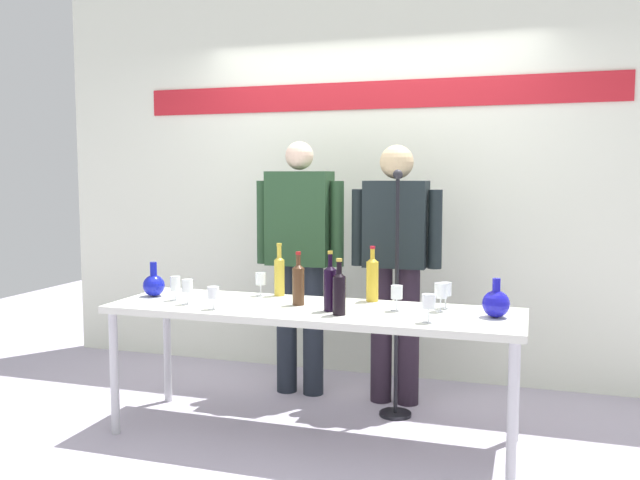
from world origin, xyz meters
TOP-DOWN VIEW (x-y plane):
  - ground_plane at (0.00, 0.00)m, footprint 10.00×10.00m
  - back_wall at (0.00, 1.36)m, footprint 5.09×0.11m
  - display_table at (0.00, 0.00)m, footprint 2.33×0.69m
  - decanter_blue_left at (-1.04, 0.04)m, footprint 0.13×0.13m
  - decanter_blue_right at (1.00, 0.04)m, footprint 0.14×0.14m
  - presenter_left at (-0.33, 0.73)m, footprint 0.62×0.22m
  - presenter_right at (0.33, 0.73)m, footprint 0.59×0.22m
  - wine_bottle_0 at (0.28, 0.29)m, footprint 0.07×0.07m
  - wine_bottle_1 at (0.13, -0.07)m, footprint 0.07×0.07m
  - wine_bottle_2 at (0.20, -0.15)m, footprint 0.07×0.07m
  - wine_bottle_3 at (-0.10, 0.04)m, footprint 0.07×0.07m
  - wine_bottle_4 at (-0.31, 0.29)m, footprint 0.06×0.06m
  - wine_glass_left_0 at (-0.42, 0.25)m, footprint 0.06×0.06m
  - wine_glass_left_1 at (-0.50, -0.22)m, footprint 0.07×0.07m
  - wine_glass_left_2 at (-0.84, -0.04)m, footprint 0.06×0.06m
  - wine_glass_left_3 at (-0.71, -0.13)m, footprint 0.06×0.06m
  - wine_glass_right_0 at (0.72, 0.20)m, footprint 0.06×0.06m
  - wine_glass_right_1 at (0.69, -0.20)m, footprint 0.07×0.07m
  - wine_glass_right_2 at (0.47, 0.05)m, footprint 0.06×0.06m
  - wine_glass_right_3 at (0.71, 0.10)m, footprint 0.07×0.07m
  - microphone_stand at (0.39, 0.49)m, footprint 0.20×0.20m

SIDE VIEW (x-z plane):
  - ground_plane at x=0.00m, z-range 0.00..0.00m
  - microphone_stand at x=0.39m, z-range -0.25..1.28m
  - display_table at x=0.00m, z-range 0.32..1.08m
  - decanter_blue_left at x=-1.04m, z-range 0.72..0.94m
  - decanter_blue_right at x=1.00m, z-range 0.73..0.94m
  - wine_glass_left_1 at x=-0.50m, z-range 0.78..0.91m
  - wine_glass_left_2 at x=-0.84m, z-range 0.78..0.93m
  - wine_glass_right_2 at x=0.47m, z-range 0.79..0.93m
  - wine_glass_left_0 at x=-0.42m, z-range 0.79..0.93m
  - wine_glass_left_3 at x=-0.71m, z-range 0.79..0.93m
  - wine_glass_right_0 at x=0.72m, z-range 0.79..0.94m
  - wine_glass_right_1 at x=0.69m, z-range 0.79..0.94m
  - wine_glass_right_3 at x=0.71m, z-range 0.79..0.95m
  - wine_bottle_2 at x=0.20m, z-range 0.73..1.04m
  - wine_bottle_3 at x=-0.10m, z-range 0.73..1.04m
  - wine_bottle_1 at x=0.13m, z-range 0.73..1.06m
  - wine_bottle_4 at x=-0.31m, z-range 0.73..1.06m
  - wine_bottle_0 at x=0.28m, z-range 0.73..1.06m
  - presenter_right at x=0.33m, z-range 0.12..1.82m
  - presenter_left at x=-0.33m, z-range 0.13..1.85m
  - back_wall at x=0.00m, z-range 0.00..3.00m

